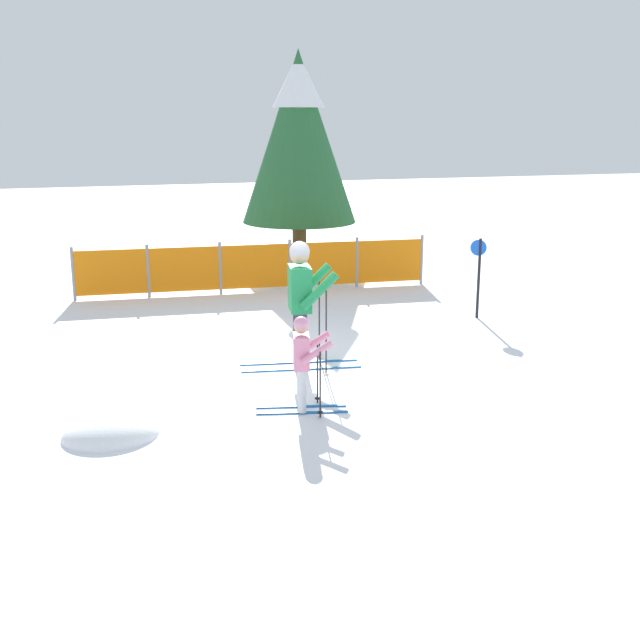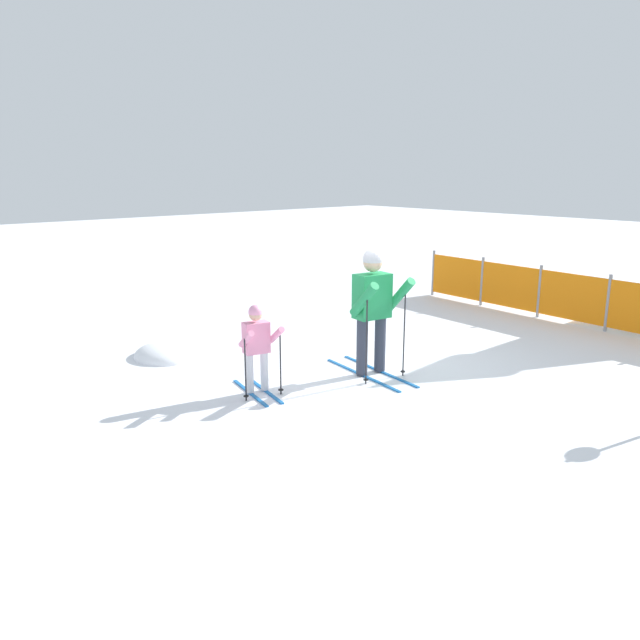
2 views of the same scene
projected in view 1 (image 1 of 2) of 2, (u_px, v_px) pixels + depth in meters
name	position (u px, v px, depth m)	size (l,w,h in m)	color
ground_plane	(292.00, 364.00, 11.56)	(60.00, 60.00, 0.00)	white
skier_adult	(302.00, 293.00, 11.18)	(1.74, 0.82, 1.80)	#1966B2
skier_child	(303.00, 356.00, 9.59)	(1.14, 0.56, 1.18)	#1966B2
safety_fence	(255.00, 266.00, 16.06)	(7.08, 0.51, 1.04)	gray
conifer_far	(299.00, 134.00, 18.22)	(2.63, 2.63, 4.89)	#4C3823
trail_marker	(479.00, 269.00, 13.94)	(0.26, 0.14, 1.41)	black
snow_mound	(111.00, 436.00, 8.99)	(1.08, 0.92, 0.43)	white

